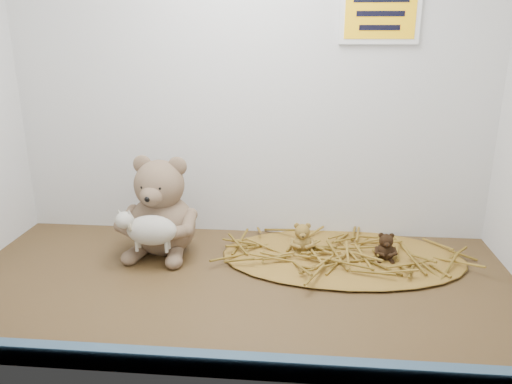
# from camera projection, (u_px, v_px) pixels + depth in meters

# --- Properties ---
(alcove_shell) EXTENTS (1.20, 0.60, 0.90)m
(alcove_shell) POSITION_uv_depth(u_px,v_px,m) (240.00, 64.00, 1.00)
(alcove_shell) COLOR #3B2914
(alcove_shell) RESTS_ON ground
(front_rail) EXTENTS (1.19, 0.02, 0.04)m
(front_rail) POSITION_uv_depth(u_px,v_px,m) (213.00, 363.00, 0.78)
(front_rail) COLOR #39556E
(front_rail) RESTS_ON shelf_floor
(straw_bed) EXTENTS (0.57, 0.33, 0.01)m
(straw_bed) POSITION_uv_depth(u_px,v_px,m) (342.00, 257.00, 1.18)
(straw_bed) COLOR brown
(straw_bed) RESTS_ON shelf_floor
(main_teddy) EXTENTS (0.21, 0.22, 0.24)m
(main_teddy) POSITION_uv_depth(u_px,v_px,m) (161.00, 205.00, 1.18)
(main_teddy) COLOR #756048
(main_teddy) RESTS_ON shelf_floor
(toy_lamb) EXTENTS (0.15, 0.09, 0.10)m
(toy_lamb) POSITION_uv_depth(u_px,v_px,m) (152.00, 230.00, 1.11)
(toy_lamb) COLOR #B3AFA0
(toy_lamb) RESTS_ON main_teddy
(mini_teddy_tan) EXTENTS (0.06, 0.07, 0.07)m
(mini_teddy_tan) POSITION_uv_depth(u_px,v_px,m) (302.00, 237.00, 1.18)
(mini_teddy_tan) COLOR olive
(mini_teddy_tan) RESTS_ON straw_bed
(mini_teddy_brown) EXTENTS (0.05, 0.06, 0.07)m
(mini_teddy_brown) POSITION_uv_depth(u_px,v_px,m) (386.00, 245.00, 1.14)
(mini_teddy_brown) COLOR black
(mini_teddy_brown) RESTS_ON straw_bed
(wall_sign) EXTENTS (0.16, 0.01, 0.11)m
(wall_sign) POSITION_uv_depth(u_px,v_px,m) (380.00, 14.00, 1.14)
(wall_sign) COLOR #FFB80D
(wall_sign) RESTS_ON back_wall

